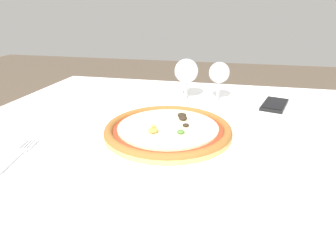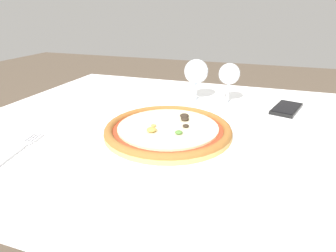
{
  "view_description": "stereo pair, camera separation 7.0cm",
  "coord_description": "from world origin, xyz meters",
  "px_view_note": "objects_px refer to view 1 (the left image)",
  "views": [
    {
      "loc": [
        0.03,
        -0.71,
        1.01
      ],
      "look_at": [
        -0.11,
        -0.08,
        0.74
      ],
      "focal_mm": 30.0,
      "sensor_mm": 36.0,
      "label": 1
    },
    {
      "loc": [
        0.1,
        -0.69,
        1.01
      ],
      "look_at": [
        -0.11,
        -0.08,
        0.74
      ],
      "focal_mm": 30.0,
      "sensor_mm": 36.0,
      "label": 2
    }
  ],
  "objects_px": {
    "cell_phone": "(275,104)",
    "wine_glass_far_left": "(219,74)",
    "dining_table": "(213,153)",
    "wine_glass_far_right": "(186,72)",
    "fork": "(16,156)",
    "pizza_plate": "(168,131)"
  },
  "relations": [
    {
      "from": "cell_phone",
      "to": "wine_glass_far_left",
      "type": "bearing_deg",
      "value": -179.1
    },
    {
      "from": "dining_table",
      "to": "wine_glass_far_right",
      "type": "xyz_separation_m",
      "value": [
        -0.12,
        0.22,
        0.18
      ]
    },
    {
      "from": "wine_glass_far_left",
      "to": "fork",
      "type": "bearing_deg",
      "value": -130.03
    },
    {
      "from": "fork",
      "to": "wine_glass_far_left",
      "type": "relative_size",
      "value": 1.23
    },
    {
      "from": "fork",
      "to": "wine_glass_far_right",
      "type": "xyz_separation_m",
      "value": [
        0.3,
        0.48,
        0.1
      ]
    },
    {
      "from": "wine_glass_far_right",
      "to": "fork",
      "type": "bearing_deg",
      "value": -121.47
    },
    {
      "from": "wine_glass_far_left",
      "to": "dining_table",
      "type": "bearing_deg",
      "value": -88.52
    },
    {
      "from": "cell_phone",
      "to": "fork",
      "type": "bearing_deg",
      "value": -140.69
    },
    {
      "from": "pizza_plate",
      "to": "fork",
      "type": "xyz_separation_m",
      "value": [
        -0.3,
        -0.17,
        -0.01
      ]
    },
    {
      "from": "wine_glass_far_left",
      "to": "wine_glass_far_right",
      "type": "relative_size",
      "value": 0.96
    },
    {
      "from": "dining_table",
      "to": "wine_glass_far_left",
      "type": "distance_m",
      "value": 0.29
    },
    {
      "from": "pizza_plate",
      "to": "wine_glass_far_right",
      "type": "height_order",
      "value": "wine_glass_far_right"
    },
    {
      "from": "wine_glass_far_left",
      "to": "wine_glass_far_right",
      "type": "distance_m",
      "value": 0.11
    },
    {
      "from": "dining_table",
      "to": "pizza_plate",
      "type": "bearing_deg",
      "value": -142.56
    },
    {
      "from": "dining_table",
      "to": "cell_phone",
      "type": "relative_size",
      "value": 8.89
    },
    {
      "from": "dining_table",
      "to": "wine_glass_far_left",
      "type": "height_order",
      "value": "wine_glass_far_left"
    },
    {
      "from": "fork",
      "to": "wine_glass_far_right",
      "type": "height_order",
      "value": "wine_glass_far_right"
    },
    {
      "from": "fork",
      "to": "cell_phone",
      "type": "distance_m",
      "value": 0.77
    },
    {
      "from": "pizza_plate",
      "to": "cell_phone",
      "type": "distance_m",
      "value": 0.43
    },
    {
      "from": "dining_table",
      "to": "fork",
      "type": "height_order",
      "value": "fork"
    },
    {
      "from": "pizza_plate",
      "to": "dining_table",
      "type": "bearing_deg",
      "value": 37.44
    },
    {
      "from": "wine_glass_far_right",
      "to": "cell_phone",
      "type": "distance_m",
      "value": 0.31
    }
  ]
}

